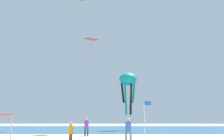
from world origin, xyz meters
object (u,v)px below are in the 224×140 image
object	(u,v)px
kite_octopus_teal	(128,81)
kite_diamond_red	(91,40)
person_leftmost	(71,131)
person_far_shore	(87,125)
banner_flag	(145,117)
person_rightmost	(128,129)

from	to	relation	value
kite_octopus_teal	kite_diamond_red	size ratio (longest dim) A/B	2.74
person_leftmost	person_far_shore	size ratio (longest dim) A/B	0.86
banner_flag	kite_diamond_red	world-z (taller)	kite_diamond_red
person_leftmost	person_far_shore	bearing A→B (deg)	8.36
person_far_shore	kite_octopus_teal	bearing A→B (deg)	94.12
person_rightmost	kite_octopus_teal	distance (m)	19.34
person_leftmost	banner_flag	size ratio (longest dim) A/B	0.49
kite_octopus_teal	person_leftmost	bearing A→B (deg)	-102.18
person_rightmost	person_far_shore	xyz separation A→B (m)	(-4.02, 7.55, -0.02)
person_leftmost	banner_flag	xyz separation A→B (m)	(5.81, 2.45, 1.07)
banner_flag	kite_diamond_red	size ratio (longest dim) A/B	1.44
kite_octopus_teal	kite_diamond_red	world-z (taller)	kite_diamond_red
person_leftmost	person_rightmost	xyz separation A→B (m)	(4.28, 0.23, 0.18)
person_leftmost	kite_octopus_teal	world-z (taller)	kite_octopus_teal
person_leftmost	kite_octopus_teal	xyz separation A→B (m)	(5.18, 18.56, 6.28)
person_leftmost	person_rightmost	world-z (taller)	person_rightmost
banner_flag	kite_diamond_red	xyz separation A→B (m)	(-5.78, 10.75, 10.05)
banner_flag	person_far_shore	bearing A→B (deg)	136.18
person_rightmost	person_far_shore	distance (m)	8.55
banner_flag	kite_octopus_teal	world-z (taller)	kite_octopus_teal
banner_flag	kite_octopus_teal	size ratio (longest dim) A/B	0.52
person_leftmost	person_rightmost	size ratio (longest dim) A/B	0.84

